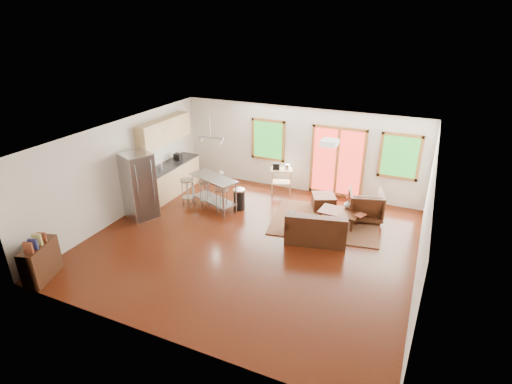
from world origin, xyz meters
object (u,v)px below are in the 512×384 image
at_px(loveseat, 316,229).
at_px(refrigerator, 139,186).
at_px(armchair, 365,204).
at_px(island, 214,187).
at_px(kitchen_cart, 281,173).
at_px(coffee_table, 339,213).
at_px(rug, 325,221).
at_px(ottoman, 323,202).

distance_m(loveseat, refrigerator, 4.76).
height_order(armchair, island, island).
relative_size(armchair, kitchen_cart, 0.91).
bearing_deg(coffee_table, refrigerator, -161.38).
distance_m(rug, armchair, 1.18).
distance_m(coffee_table, refrigerator, 5.31).
relative_size(armchair, island, 0.56).
bearing_deg(armchair, kitchen_cart, -29.42).
bearing_deg(refrigerator, loveseat, 31.62).
height_order(armchair, kitchen_cart, kitchen_cart).
bearing_deg(refrigerator, kitchen_cart, 69.27).
height_order(ottoman, refrigerator, refrigerator).
xyz_separation_m(coffee_table, armchair, (0.56, 0.64, 0.11)).
xyz_separation_m(loveseat, ottoman, (-0.29, 1.80, -0.10)).
bearing_deg(refrigerator, ottoman, 52.84).
relative_size(rug, armchair, 3.09).
distance_m(ottoman, kitchen_cart, 1.64).
height_order(coffee_table, kitchen_cart, kitchen_cart).
bearing_deg(coffee_table, kitchen_cart, 148.48).
relative_size(armchair, refrigerator, 0.50).
distance_m(refrigerator, kitchen_cart, 4.16).
relative_size(loveseat, island, 1.01).
height_order(loveseat, kitchen_cart, kitchen_cart).
bearing_deg(loveseat, refrigerator, 175.46).
bearing_deg(refrigerator, island, 62.97).
bearing_deg(coffee_table, armchair, 48.75).
xyz_separation_m(armchair, refrigerator, (-5.56, -2.32, 0.45)).
relative_size(loveseat, armchair, 1.79).
bearing_deg(coffee_table, loveseat, -107.77).
bearing_deg(island, armchair, 14.67).
bearing_deg(coffee_table, rug, 177.33).
bearing_deg(armchair, refrigerator, 7.10).
xyz_separation_m(rug, armchair, (0.91, 0.62, 0.43)).
distance_m(rug, coffee_table, 0.48).
bearing_deg(loveseat, kitchen_cart, 115.02).
height_order(loveseat, coffee_table, loveseat).
bearing_deg(refrigerator, armchair, 46.09).
distance_m(loveseat, island, 3.22).
bearing_deg(rug, coffee_table, -2.67).
xyz_separation_m(rug, coffee_table, (0.35, -0.02, 0.33)).
height_order(coffee_table, ottoman, ottoman).
distance_m(rug, island, 3.20).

